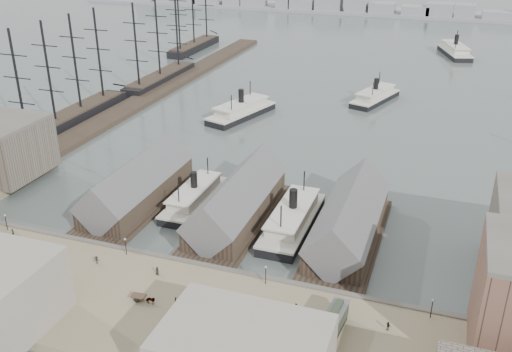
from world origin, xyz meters
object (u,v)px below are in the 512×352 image
at_px(horse_cart_center, 147,299).
at_px(horse_cart_right, 231,336).
at_px(tram, 332,325).
at_px(ferry_docked_west, 195,196).

distance_m(horse_cart_center, horse_cart_right, 18.25).
bearing_deg(tram, ferry_docked_west, 144.02).
bearing_deg(ferry_docked_west, horse_cart_center, -76.51).
height_order(tram, horse_cart_center, tram).
height_order(horse_cart_center, horse_cart_right, horse_cart_center).
bearing_deg(horse_cart_center, horse_cart_right, -109.01).
relative_size(tram, horse_cart_center, 2.17).
bearing_deg(horse_cart_right, ferry_docked_west, 32.05).
bearing_deg(ferry_docked_west, tram, -41.68).
bearing_deg(tram, horse_cart_center, -169.17).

